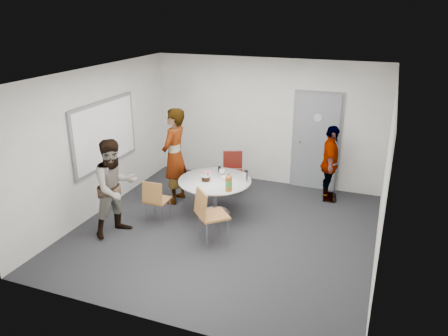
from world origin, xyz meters
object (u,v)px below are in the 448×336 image
at_px(door, 316,142).
at_px(person_right, 330,164).
at_px(table, 216,185).
at_px(person_main, 175,156).
at_px(whiteboard, 105,134).
at_px(chair_far, 233,168).
at_px(chair_near_left, 155,198).
at_px(person_left, 115,188).
at_px(chair_near_right, 208,211).

bearing_deg(door, person_right, -54.34).
relative_size(table, person_main, 0.71).
distance_m(whiteboard, person_main, 1.36).
relative_size(door, person_right, 1.38).
xyz_separation_m(table, chair_far, (-0.08, 1.13, -0.08)).
bearing_deg(whiteboard, table, 8.27).
relative_size(whiteboard, chair_near_left, 2.32).
bearing_deg(table, person_left, -137.31).
bearing_deg(table, chair_near_right, -75.81).
bearing_deg(table, chair_near_left, -142.71).
relative_size(chair_near_right, person_right, 0.61).
relative_size(door, chair_near_right, 2.25).
bearing_deg(chair_far, person_left, 39.93).
bearing_deg(person_left, table, -21.41).
bearing_deg(whiteboard, chair_near_left, -17.12).
bearing_deg(chair_far, chair_near_left, 43.65).
xyz_separation_m(door, person_left, (-2.78, -3.20, -0.19)).
height_order(chair_near_left, person_right, person_right).
distance_m(table, chair_near_left, 1.13).
height_order(table, chair_far, table).
distance_m(door, person_main, 2.96).
bearing_deg(chair_near_right, door, 114.26).
height_order(chair_near_right, person_main, person_main).
bearing_deg(door, chair_near_right, -112.13).
bearing_deg(chair_far, person_right, 167.01).
xyz_separation_m(chair_far, person_right, (1.92, 0.31, 0.24)).
xyz_separation_m(chair_near_right, chair_far, (-0.33, 2.13, -0.04)).
distance_m(chair_near_left, chair_near_right, 1.19).
height_order(person_main, person_left, person_main).
height_order(chair_near_right, chair_far, chair_near_right).
relative_size(door, table, 1.59).
bearing_deg(whiteboard, person_left, -49.59).
relative_size(whiteboard, chair_near_right, 2.01).
relative_size(door, person_left, 1.26).
bearing_deg(chair_near_left, person_main, 93.99).
xyz_separation_m(chair_near_left, person_right, (2.73, 2.12, 0.27)).
distance_m(table, person_main, 1.09).
bearing_deg(door, person_main, -145.70).
distance_m(chair_near_left, person_right, 3.47).
relative_size(table, person_left, 0.80).
relative_size(chair_far, person_right, 0.57).
bearing_deg(person_right, person_left, 121.35).
distance_m(door, chair_far, 1.82).
bearing_deg(person_main, chair_near_right, 44.02).
bearing_deg(person_main, chair_near_left, 6.08).
distance_m(door, person_left, 4.24).
bearing_deg(chair_near_left, chair_near_right, -17.14).
height_order(chair_far, person_right, person_right).
bearing_deg(chair_near_left, whiteboard, 161.12).
bearing_deg(person_left, chair_near_right, -55.86).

